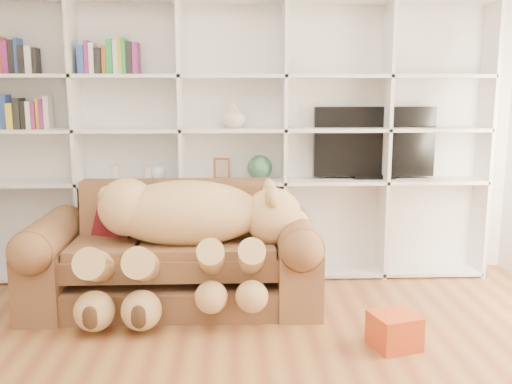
{
  "coord_description": "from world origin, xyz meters",
  "views": [
    {
      "loc": [
        -0.01,
        -2.59,
        1.65
      ],
      "look_at": [
        0.17,
        1.63,
        0.88
      ],
      "focal_mm": 40.0,
      "sensor_mm": 36.0,
      "label": 1
    }
  ],
  "objects_px": {
    "sofa": "(175,259)",
    "teddy_bear": "(187,228)",
    "tv": "(374,143)",
    "gift_box": "(394,331)"
  },
  "relations": [
    {
      "from": "sofa",
      "to": "teddy_bear",
      "type": "height_order",
      "value": "teddy_bear"
    },
    {
      "from": "tv",
      "to": "teddy_bear",
      "type": "bearing_deg",
      "value": -151.5
    },
    {
      "from": "teddy_bear",
      "to": "tv",
      "type": "xyz_separation_m",
      "value": [
        1.58,
        0.86,
        0.53
      ]
    },
    {
      "from": "sofa",
      "to": "teddy_bear",
      "type": "distance_m",
      "value": 0.37
    },
    {
      "from": "sofa",
      "to": "gift_box",
      "type": "height_order",
      "value": "sofa"
    },
    {
      "from": "teddy_bear",
      "to": "gift_box",
      "type": "xyz_separation_m",
      "value": [
        1.37,
        -0.67,
        -0.53
      ]
    },
    {
      "from": "tv",
      "to": "gift_box",
      "type": "bearing_deg",
      "value": -97.69
    },
    {
      "from": "teddy_bear",
      "to": "gift_box",
      "type": "height_order",
      "value": "teddy_bear"
    },
    {
      "from": "gift_box",
      "to": "tv",
      "type": "distance_m",
      "value": 1.88
    },
    {
      "from": "teddy_bear",
      "to": "tv",
      "type": "distance_m",
      "value": 1.88
    }
  ]
}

